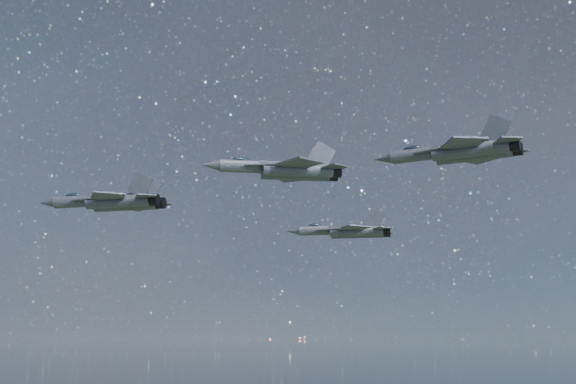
# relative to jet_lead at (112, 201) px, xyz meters

# --- Properties ---
(jet_lead) EXTENTS (18.68, 13.26, 4.75)m
(jet_lead) POSITION_rel_jet_lead_xyz_m (0.00, 0.00, 0.00)
(jet_lead) COLOR #3A3E48
(jet_left) EXTENTS (15.89, 11.18, 4.01)m
(jet_left) POSITION_rel_jet_lead_xyz_m (29.34, 15.55, -2.79)
(jet_left) COLOR #3A3E48
(jet_right) EXTENTS (14.94, 9.85, 3.83)m
(jet_right) POSITION_rel_jet_lead_xyz_m (27.83, -14.12, -0.86)
(jet_right) COLOR #3A3E48
(jet_slot) EXTENTS (17.27, 11.85, 4.34)m
(jet_slot) POSITION_rel_jet_lead_xyz_m (45.45, -5.94, 2.07)
(jet_slot) COLOR #3A3E48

